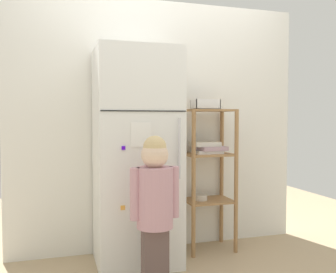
{
  "coord_description": "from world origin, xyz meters",
  "views": [
    {
      "loc": [
        -0.91,
        -2.93,
        1.18
      ],
      "look_at": [
        -0.02,
        0.02,
        1.03
      ],
      "focal_mm": 39.75,
      "sensor_mm": 36.0,
      "label": 1
    }
  ],
  "objects_px": {
    "refrigerator": "(137,157)",
    "child_standing": "(155,197)",
    "fruit_bin": "(207,105)",
    "pantry_shelf_unit": "(208,164)"
  },
  "relations": [
    {
      "from": "refrigerator",
      "to": "child_standing",
      "type": "relative_size",
      "value": 1.63
    },
    {
      "from": "pantry_shelf_unit",
      "to": "refrigerator",
      "type": "bearing_deg",
      "value": -170.16
    },
    {
      "from": "refrigerator",
      "to": "child_standing",
      "type": "bearing_deg",
      "value": -88.32
    },
    {
      "from": "fruit_bin",
      "to": "pantry_shelf_unit",
      "type": "bearing_deg",
      "value": 38.63
    },
    {
      "from": "refrigerator",
      "to": "fruit_bin",
      "type": "distance_m",
      "value": 0.79
    },
    {
      "from": "refrigerator",
      "to": "fruit_bin",
      "type": "xyz_separation_m",
      "value": [
        0.66,
        0.1,
        0.43
      ]
    },
    {
      "from": "child_standing",
      "to": "pantry_shelf_unit",
      "type": "height_order",
      "value": "pantry_shelf_unit"
    },
    {
      "from": "refrigerator",
      "to": "fruit_bin",
      "type": "height_order",
      "value": "refrigerator"
    },
    {
      "from": "child_standing",
      "to": "fruit_bin",
      "type": "bearing_deg",
      "value": 43.9
    },
    {
      "from": "child_standing",
      "to": "refrigerator",
      "type": "bearing_deg",
      "value": 91.68
    }
  ]
}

